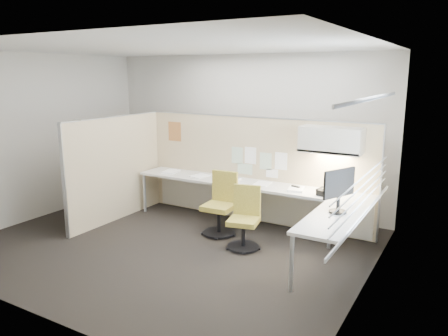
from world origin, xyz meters
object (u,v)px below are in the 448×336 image
Objects in this scene: desk at (262,195)px; monitor at (339,188)px; chair_left at (221,206)px; chair_right at (245,220)px; phone at (325,192)px.

desk is 7.12× the size of monitor.
chair_left reaches higher than chair_right.
monitor reaches higher than chair_left.
desk is 4.55× the size of chair_right.
monitor is (1.37, -0.67, 0.45)m from desk.
monitor reaches higher than phone.
monitor is at bearing -12.50° from chair_left.
chair_right is 1.47m from monitor.
chair_right is at bearing 115.77° from monitor.
chair_left is at bearing 106.33° from monitor.
chair_left is at bearing -155.16° from phone.
monitor is 0.85m from phone.
phone is (0.93, 0.71, 0.37)m from chair_right.
chair_left is 1.60m from phone.
monitor is at bearing -50.70° from phone.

